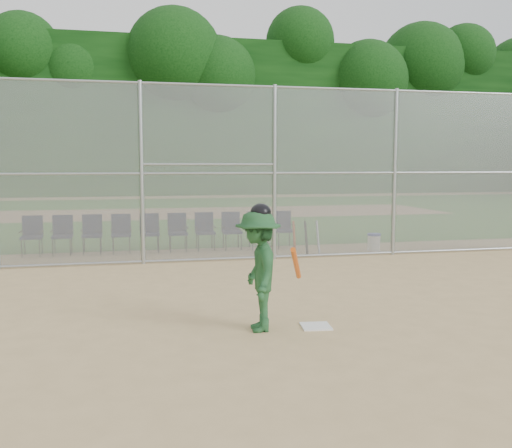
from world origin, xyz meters
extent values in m
plane|color=tan|center=(0.00, 0.00, 0.00)|extent=(100.00, 100.00, 0.00)
plane|color=#295E1C|center=(0.00, 18.00, 0.01)|extent=(100.00, 100.00, 0.00)
plane|color=tan|center=(0.00, 18.00, 0.01)|extent=(24.00, 24.00, 0.00)
cube|color=gray|center=(0.00, 5.00, 2.00)|extent=(16.00, 0.02, 4.00)
cylinder|color=#9EA3A8|center=(0.00, 5.00, 3.95)|extent=(16.00, 0.05, 0.05)
cube|color=black|center=(0.00, 35.00, 5.50)|extent=(80.00, 5.00, 11.00)
cube|color=white|center=(0.15, -0.54, 0.01)|extent=(0.44, 0.44, 0.02)
imported|color=#1F4D27|center=(-0.65, -0.51, 0.81)|extent=(0.68, 1.09, 1.61)
ellipsoid|color=black|center=(-0.65, -0.51, 1.58)|extent=(0.27, 0.30, 0.23)
cylinder|color=#E55A15|center=(-0.25, -0.91, 0.95)|extent=(0.35, 0.72, 0.52)
cylinder|color=white|center=(3.83, 5.72, 0.19)|extent=(0.33, 0.33, 0.39)
cylinder|color=#2A3AB6|center=(3.83, 5.72, 0.41)|extent=(0.35, 0.35, 0.05)
cylinder|color=#D84C14|center=(1.59, 5.34, 0.42)|extent=(0.06, 0.26, 0.84)
cylinder|color=black|center=(1.89, 5.34, 0.42)|extent=(0.06, 0.29, 0.84)
cylinder|color=#B2B2B7|center=(2.19, 5.34, 0.41)|extent=(0.06, 0.31, 0.83)
camera|label=1|loc=(-2.31, -7.74, 2.20)|focal=40.00mm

